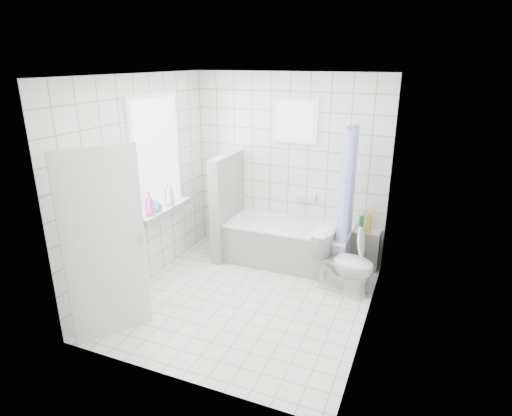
% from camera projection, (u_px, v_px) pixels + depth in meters
% --- Properties ---
extents(ground, '(3.00, 3.00, 0.00)m').
position_uv_depth(ground, '(247.00, 298.00, 5.19)').
color(ground, white).
rests_on(ground, ground).
extents(ceiling, '(3.00, 3.00, 0.00)m').
position_uv_depth(ceiling, '(245.00, 75.00, 4.33)').
color(ceiling, white).
rests_on(ceiling, ground).
extents(wall_back, '(2.80, 0.02, 2.60)m').
position_uv_depth(wall_back, '(289.00, 167.00, 6.07)').
color(wall_back, white).
rests_on(wall_back, ground).
extents(wall_front, '(2.80, 0.02, 2.60)m').
position_uv_depth(wall_front, '(172.00, 249.00, 3.45)').
color(wall_front, white).
rests_on(wall_front, ground).
extents(wall_left, '(0.02, 3.00, 2.60)m').
position_uv_depth(wall_left, '(142.00, 183.00, 5.27)').
color(wall_left, white).
rests_on(wall_left, ground).
extents(wall_right, '(0.02, 3.00, 2.60)m').
position_uv_depth(wall_right, '(375.00, 213.00, 4.26)').
color(wall_right, white).
rests_on(wall_right, ground).
extents(window_left, '(0.01, 0.90, 1.40)m').
position_uv_depth(window_left, '(158.00, 155.00, 5.41)').
color(window_left, white).
rests_on(window_left, wall_left).
extents(window_back, '(0.50, 0.01, 0.50)m').
position_uv_depth(window_back, '(296.00, 122.00, 5.78)').
color(window_back, white).
rests_on(window_back, wall_back).
extents(window_sill, '(0.18, 1.02, 0.08)m').
position_uv_depth(window_sill, '(165.00, 210.00, 5.64)').
color(window_sill, white).
rests_on(window_sill, wall_left).
extents(door, '(0.48, 0.69, 2.00)m').
position_uv_depth(door, '(105.00, 246.00, 4.23)').
color(door, silver).
rests_on(door, ground).
extents(bathtub, '(1.71, 0.77, 0.58)m').
position_uv_depth(bathtub, '(289.00, 244.00, 6.02)').
color(bathtub, white).
rests_on(bathtub, ground).
extents(partition_wall, '(0.15, 0.85, 1.50)m').
position_uv_depth(partition_wall, '(228.00, 206.00, 6.16)').
color(partition_wall, white).
rests_on(partition_wall, ground).
extents(tiled_ledge, '(0.40, 0.24, 0.55)m').
position_uv_depth(tiled_ledge, '(364.00, 249.00, 5.89)').
color(tiled_ledge, white).
rests_on(tiled_ledge, ground).
extents(toilet, '(0.81, 0.56, 0.76)m').
position_uv_depth(toilet, '(344.00, 263.00, 5.26)').
color(toilet, white).
rests_on(toilet, ground).
extents(curtain_rod, '(0.02, 0.80, 0.02)m').
position_uv_depth(curtain_rod, '(354.00, 125.00, 5.15)').
color(curtain_rod, silver).
rests_on(curtain_rod, wall_back).
extents(shower_curtain, '(0.14, 0.48, 1.78)m').
position_uv_depth(shower_curtain, '(347.00, 199.00, 5.33)').
color(shower_curtain, '#455DCB').
rests_on(shower_curtain, curtain_rod).
extents(tub_faucet, '(0.18, 0.06, 0.06)m').
position_uv_depth(tub_faucet, '(304.00, 200.00, 6.09)').
color(tub_faucet, silver).
rests_on(tub_faucet, wall_back).
extents(sill_bottles, '(0.17, 0.60, 0.33)m').
position_uv_depth(sill_bottles, '(161.00, 198.00, 5.50)').
color(sill_bottles, silver).
rests_on(sill_bottles, window_sill).
extents(ledge_bottles, '(0.18, 0.16, 0.27)m').
position_uv_depth(ledge_bottles, '(364.00, 223.00, 5.73)').
color(ledge_bottles, '#BB3316').
rests_on(ledge_bottles, tiled_ledge).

